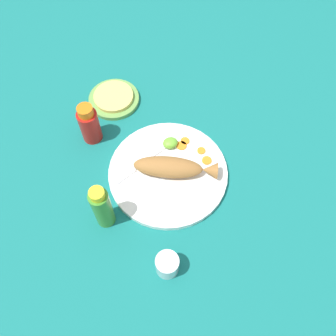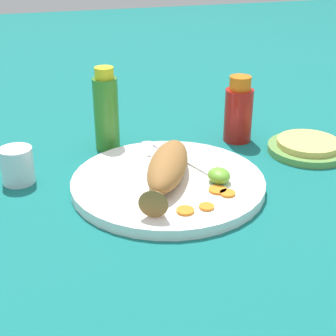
{
  "view_description": "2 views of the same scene",
  "coord_description": "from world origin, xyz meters",
  "px_view_note": "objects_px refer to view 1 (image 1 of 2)",
  "views": [
    {
      "loc": [
        0.18,
        0.47,
        0.94
      ],
      "look_at": [
        0.0,
        0.0,
        0.04
      ],
      "focal_mm": 40.0,
      "sensor_mm": 36.0,
      "label": 1
    },
    {
      "loc": [
        -0.76,
        0.23,
        0.42
      ],
      "look_at": [
        0.0,
        0.0,
        0.04
      ],
      "focal_mm": 55.0,
      "sensor_mm": 36.0,
      "label": 2
    }
  ],
  "objects_px": {
    "tortilla_plate": "(114,99)",
    "main_plate": "(168,173)",
    "fried_fish": "(173,167)",
    "fork_near": "(139,182)",
    "salt_cup": "(167,265)",
    "hot_sauce_bottle_green": "(102,207)",
    "hot_sauce_bottle_red": "(89,124)",
    "fork_far": "(137,167)"
  },
  "relations": [
    {
      "from": "tortilla_plate",
      "to": "fried_fish",
      "type": "bearing_deg",
      "value": 103.91
    },
    {
      "from": "main_plate",
      "to": "fork_far",
      "type": "relative_size",
      "value": 1.88
    },
    {
      "from": "fork_near",
      "to": "fried_fish",
      "type": "bearing_deg",
      "value": -175.77
    },
    {
      "from": "fork_near",
      "to": "salt_cup",
      "type": "relative_size",
      "value": 2.86
    },
    {
      "from": "main_plate",
      "to": "fork_near",
      "type": "relative_size",
      "value": 1.81
    },
    {
      "from": "fork_near",
      "to": "hot_sauce_bottle_red",
      "type": "xyz_separation_m",
      "value": [
        0.08,
        -0.21,
        0.04
      ]
    },
    {
      "from": "salt_cup",
      "to": "fried_fish",
      "type": "bearing_deg",
      "value": -114.22
    },
    {
      "from": "salt_cup",
      "to": "tortilla_plate",
      "type": "distance_m",
      "value": 0.56
    },
    {
      "from": "fried_fish",
      "to": "hot_sauce_bottle_red",
      "type": "xyz_separation_m",
      "value": [
        0.18,
        -0.21,
        0.02
      ]
    },
    {
      "from": "fried_fish",
      "to": "fork_far",
      "type": "xyz_separation_m",
      "value": [
        0.09,
        -0.05,
        -0.02
      ]
    },
    {
      "from": "fork_near",
      "to": "main_plate",
      "type": "bearing_deg",
      "value": -171.9
    },
    {
      "from": "fork_far",
      "to": "tortilla_plate",
      "type": "distance_m",
      "value": 0.27
    },
    {
      "from": "fork_far",
      "to": "hot_sauce_bottle_red",
      "type": "xyz_separation_m",
      "value": [
        0.09,
        -0.16,
        0.04
      ]
    },
    {
      "from": "fork_near",
      "to": "hot_sauce_bottle_green",
      "type": "relative_size",
      "value": 1.1
    },
    {
      "from": "hot_sauce_bottle_green",
      "to": "salt_cup",
      "type": "height_order",
      "value": "hot_sauce_bottle_green"
    },
    {
      "from": "fork_far",
      "to": "fork_near",
      "type": "bearing_deg",
      "value": 59.91
    },
    {
      "from": "fried_fish",
      "to": "salt_cup",
      "type": "xyz_separation_m",
      "value": [
        0.11,
        0.24,
        -0.01
      ]
    },
    {
      "from": "fork_near",
      "to": "tortilla_plate",
      "type": "relative_size",
      "value": 1.16
    },
    {
      "from": "main_plate",
      "to": "hot_sauce_bottle_green",
      "type": "distance_m",
      "value": 0.23
    },
    {
      "from": "fork_near",
      "to": "hot_sauce_bottle_green",
      "type": "bearing_deg",
      "value": 35.36
    },
    {
      "from": "main_plate",
      "to": "hot_sauce_bottle_green",
      "type": "height_order",
      "value": "hot_sauce_bottle_green"
    },
    {
      "from": "main_plate",
      "to": "fried_fish",
      "type": "distance_m",
      "value": 0.04
    },
    {
      "from": "tortilla_plate",
      "to": "main_plate",
      "type": "bearing_deg",
      "value": 101.93
    },
    {
      "from": "salt_cup",
      "to": "fork_far",
      "type": "bearing_deg",
      "value": -93.71
    },
    {
      "from": "salt_cup",
      "to": "tortilla_plate",
      "type": "bearing_deg",
      "value": -93.08
    },
    {
      "from": "fried_fish",
      "to": "hot_sauce_bottle_red",
      "type": "distance_m",
      "value": 0.28
    },
    {
      "from": "hot_sauce_bottle_green",
      "to": "tortilla_plate",
      "type": "bearing_deg",
      "value": -109.66
    },
    {
      "from": "salt_cup",
      "to": "tortilla_plate",
      "type": "height_order",
      "value": "salt_cup"
    },
    {
      "from": "hot_sauce_bottle_green",
      "to": "hot_sauce_bottle_red",
      "type": "bearing_deg",
      "value": -97.61
    },
    {
      "from": "salt_cup",
      "to": "fork_near",
      "type": "bearing_deg",
      "value": -92.39
    },
    {
      "from": "fork_near",
      "to": "salt_cup",
      "type": "xyz_separation_m",
      "value": [
        0.01,
        0.25,
        0.01
      ]
    },
    {
      "from": "fork_near",
      "to": "salt_cup",
      "type": "bearing_deg",
      "value": 93.59
    },
    {
      "from": "fork_far",
      "to": "hot_sauce_bottle_red",
      "type": "relative_size",
      "value": 1.29
    },
    {
      "from": "hot_sauce_bottle_green",
      "to": "tortilla_plate",
      "type": "distance_m",
      "value": 0.41
    },
    {
      "from": "fork_near",
      "to": "hot_sauce_bottle_red",
      "type": "distance_m",
      "value": 0.22
    },
    {
      "from": "fork_near",
      "to": "tortilla_plate",
      "type": "xyz_separation_m",
      "value": [
        -0.02,
        -0.32,
        -0.01
      ]
    },
    {
      "from": "fork_far",
      "to": "hot_sauce_bottle_green",
      "type": "height_order",
      "value": "hot_sauce_bottle_green"
    },
    {
      "from": "fork_near",
      "to": "hot_sauce_bottle_red",
      "type": "bearing_deg",
      "value": -62.67
    },
    {
      "from": "hot_sauce_bottle_red",
      "to": "tortilla_plate",
      "type": "height_order",
      "value": "hot_sauce_bottle_red"
    },
    {
      "from": "main_plate",
      "to": "fork_near",
      "type": "distance_m",
      "value": 0.09
    },
    {
      "from": "hot_sauce_bottle_red",
      "to": "hot_sauce_bottle_green",
      "type": "relative_size",
      "value": 0.82
    },
    {
      "from": "fried_fish",
      "to": "tortilla_plate",
      "type": "height_order",
      "value": "fried_fish"
    }
  ]
}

